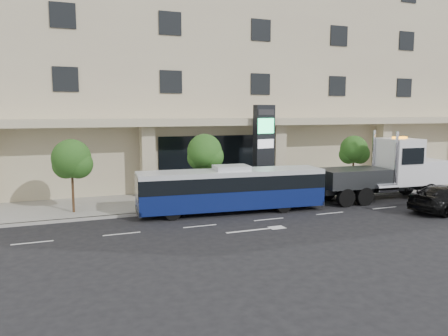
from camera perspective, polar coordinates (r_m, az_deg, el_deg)
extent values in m
plane|color=black|center=(25.70, 4.34, -5.95)|extent=(120.00, 120.00, 0.00)
cube|color=gray|center=(30.16, 0.24, -3.79)|extent=(120.00, 6.00, 0.15)
cube|color=gray|center=(27.45, 2.54, -4.91)|extent=(120.00, 0.30, 0.15)
cube|color=#BCAB8D|center=(39.77, -5.45, 13.23)|extent=(60.00, 15.00, 20.00)
cube|color=#BCAB8D|center=(31.29, -0.97, 6.06)|extent=(60.00, 2.80, 0.50)
cube|color=black|center=(32.60, -1.67, 0.73)|extent=(8.00, 0.12, 4.00)
cube|color=#BCAB8D|center=(30.10, -9.93, 0.94)|extent=(0.90, 0.90, 4.90)
cube|color=#BCAB8D|center=(33.50, 7.09, 1.63)|extent=(0.90, 0.90, 4.90)
cube|color=#BCAB8D|center=(39.23, 20.07, 2.07)|extent=(0.90, 0.90, 4.90)
cylinder|color=#422B19|center=(26.52, -19.15, -2.51)|extent=(0.14, 0.14, 2.80)
sphere|color=#154A19|center=(26.29, -19.31, 1.19)|extent=(2.20, 2.20, 2.20)
sphere|color=#154A19|center=(26.14, -18.49, 0.48)|extent=(1.65, 1.65, 1.65)
sphere|color=#154A19|center=(26.52, -19.93, 0.34)|extent=(1.54, 1.54, 1.54)
cylinder|color=#422B19|center=(27.92, -2.53, -1.48)|extent=(0.14, 0.14, 2.94)
sphere|color=#154A19|center=(27.71, -2.55, 2.21)|extent=(2.20, 2.20, 2.20)
sphere|color=#154A19|center=(27.66, -1.73, 1.51)|extent=(1.65, 1.65, 1.65)
sphere|color=#154A19|center=(27.84, -3.26, 1.37)|extent=(1.54, 1.54, 1.54)
cylinder|color=#422B19|center=(33.41, 16.50, -0.50)|extent=(0.14, 0.14, 2.73)
sphere|color=#154A19|center=(33.23, 16.60, 2.36)|extent=(2.00, 2.00, 2.00)
sphere|color=#154A19|center=(33.32, 17.27, 1.81)|extent=(1.50, 1.50, 1.50)
sphere|color=#154A19|center=(33.24, 15.96, 1.71)|extent=(1.40, 1.40, 1.40)
cylinder|color=black|center=(24.14, -6.72, -5.74)|extent=(0.94, 0.35, 0.91)
cylinder|color=black|center=(25.99, -7.41, -4.81)|extent=(0.94, 0.35, 0.91)
cylinder|color=black|center=(26.00, 7.81, -4.81)|extent=(0.94, 0.35, 0.91)
cylinder|color=black|center=(27.73, 6.20, -4.02)|extent=(0.94, 0.35, 0.91)
cube|color=#0D1954|center=(25.79, 0.98, -3.91)|extent=(11.14, 3.26, 1.10)
cube|color=black|center=(25.62, 0.98, -1.80)|extent=(11.14, 3.29, 0.82)
cube|color=silver|center=(25.53, 0.99, -0.59)|extent=(11.14, 3.26, 0.27)
cube|color=silver|center=(25.50, 0.99, 0.03)|extent=(2.13, 1.64, 0.27)
cube|color=#2D3033|center=(24.87, -11.15, -5.55)|extent=(0.34, 2.29, 0.27)
cube|color=#2D3033|center=(27.93, 11.73, -4.14)|extent=(0.34, 2.29, 0.27)
cube|color=#2D3033|center=(31.14, 19.80, -2.44)|extent=(9.04, 1.58, 0.42)
cube|color=white|center=(33.20, 24.58, -0.33)|extent=(2.25, 2.55, 1.59)
cube|color=silver|center=(33.92, 25.90, -0.25)|extent=(0.20, 2.12, 1.27)
cube|color=white|center=(31.73, 21.83, 0.83)|extent=(2.26, 2.76, 3.07)
cube|color=black|center=(32.33, 23.24, 1.72)|extent=(0.23, 2.33, 1.27)
cylinder|color=silver|center=(30.07, 21.56, 1.02)|extent=(0.20, 0.20, 3.60)
cylinder|color=silver|center=(31.89, 18.91, 1.47)|extent=(0.20, 0.20, 3.60)
cube|color=#2D3033|center=(29.69, 16.39, -1.21)|extent=(4.58, 2.79, 1.16)
cube|color=#2D3033|center=(28.45, 12.11, -2.73)|extent=(1.71, 0.39, 0.23)
cube|color=#2D3033|center=(28.21, 10.97, -3.66)|extent=(0.37, 1.92, 0.19)
cube|color=orange|center=(31.60, 21.97, 3.69)|extent=(0.97, 0.42, 0.15)
cylinder|color=black|center=(32.29, 25.23, -2.84)|extent=(1.18, 0.41, 1.16)
cylinder|color=black|center=(33.92, 22.68, -2.25)|extent=(1.18, 0.41, 1.16)
cylinder|color=black|center=(29.09, 17.89, -3.55)|extent=(1.18, 0.41, 1.16)
cylinder|color=black|center=(30.88, 15.49, -2.84)|extent=(1.18, 0.41, 1.16)
cylinder|color=black|center=(28.31, 15.63, -3.76)|extent=(1.18, 0.41, 1.16)
cylinder|color=black|center=(30.15, 13.30, -3.01)|extent=(1.18, 0.41, 1.16)
imported|color=black|center=(29.20, 27.21, -3.56)|extent=(5.69, 2.94, 1.58)
cube|color=black|center=(30.98, 5.22, 2.44)|extent=(1.63, 0.81, 6.24)
cube|color=#23D478|center=(30.62, 5.50, 5.50)|extent=(1.34, 0.32, 1.04)
cube|color=silver|center=(30.69, 5.47, 3.17)|extent=(1.34, 0.32, 0.62)
cube|color=#262628|center=(30.61, 5.52, 7.25)|extent=(1.34, 0.32, 0.42)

